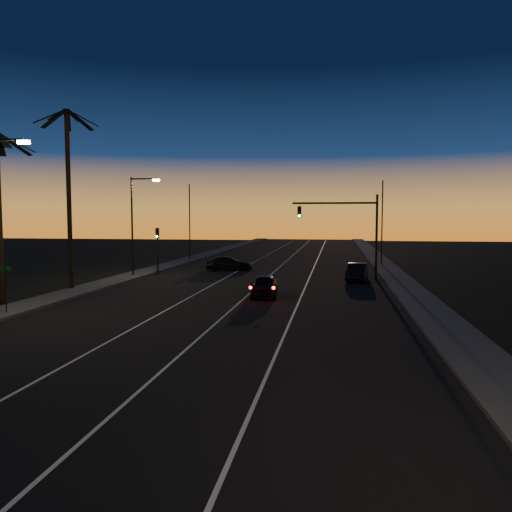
% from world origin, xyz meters
% --- Properties ---
extents(road, '(20.00, 170.00, 0.01)m').
position_xyz_m(road, '(0.00, 30.00, 0.01)').
color(road, black).
rests_on(road, ground).
extents(sidewalk_left, '(2.40, 170.00, 0.16)m').
position_xyz_m(sidewalk_left, '(-11.20, 30.00, 0.08)').
color(sidewalk_left, '#373735').
rests_on(sidewalk_left, ground).
extents(sidewalk_right, '(2.40, 170.00, 0.16)m').
position_xyz_m(sidewalk_right, '(11.20, 30.00, 0.08)').
color(sidewalk_right, '#373735').
rests_on(sidewalk_right, ground).
extents(lane_stripe_left, '(0.12, 160.00, 0.01)m').
position_xyz_m(lane_stripe_left, '(-3.00, 30.00, 0.02)').
color(lane_stripe_left, silver).
rests_on(lane_stripe_left, road).
extents(lane_stripe_mid, '(0.12, 160.00, 0.01)m').
position_xyz_m(lane_stripe_mid, '(0.50, 30.00, 0.02)').
color(lane_stripe_mid, silver).
rests_on(lane_stripe_mid, road).
extents(lane_stripe_right, '(0.12, 160.00, 0.01)m').
position_xyz_m(lane_stripe_right, '(4.00, 30.00, 0.02)').
color(lane_stripe_right, silver).
rests_on(lane_stripe_right, road).
extents(palm_far, '(4.25, 4.16, 12.53)m').
position_xyz_m(palm_far, '(-12.20, 30.00, 7.61)').
color(palm_far, black).
rests_on(palm_far, ground).
extents(streetlight_left_far, '(2.55, 0.26, 8.50)m').
position_xyz_m(streetlight_left_far, '(-10.69, 38.00, 5.06)').
color(streetlight_left_far, black).
rests_on(streetlight_left_far, ground).
extents(street_sign, '(0.70, 0.06, 2.60)m').
position_xyz_m(street_sign, '(-10.80, 21.00, 1.66)').
color(street_sign, black).
rests_on(street_sign, ground).
extents(signal_mast, '(7.10, 0.41, 7.00)m').
position_xyz_m(signal_mast, '(7.14, 39.99, 4.78)').
color(signal_mast, black).
rests_on(signal_mast, ground).
extents(signal_post, '(0.28, 0.37, 4.20)m').
position_xyz_m(signal_post, '(-9.50, 39.98, 2.89)').
color(signal_post, black).
rests_on(signal_post, ground).
extents(far_pole_left, '(0.14, 0.14, 9.00)m').
position_xyz_m(far_pole_left, '(-11.00, 55.00, 4.50)').
color(far_pole_left, black).
rests_on(far_pole_left, ground).
extents(far_pole_right, '(0.14, 0.14, 9.00)m').
position_xyz_m(far_pole_right, '(11.00, 52.00, 4.50)').
color(far_pole_right, black).
rests_on(far_pole_right, ground).
extents(lead_car, '(1.96, 4.63, 1.38)m').
position_xyz_m(lead_car, '(1.64, 29.21, 0.70)').
color(lead_car, black).
rests_on(lead_car, road).
extents(right_car, '(2.04, 4.37, 1.39)m').
position_xyz_m(right_car, '(7.89, 38.42, 0.71)').
color(right_car, black).
rests_on(right_car, road).
extents(cross_car, '(4.91, 3.07, 1.33)m').
position_xyz_m(cross_car, '(-4.00, 44.36, 0.68)').
color(cross_car, black).
rests_on(cross_car, road).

